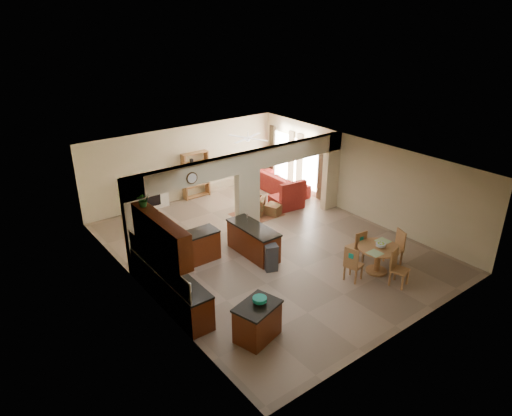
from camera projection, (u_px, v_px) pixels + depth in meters
floor at (267, 247)px, 14.08m from camera, size 10.00×10.00×0.00m
ceiling at (268, 160)px, 12.95m from camera, size 10.00×10.00×0.00m
wall_back at (185, 163)px, 17.15m from camera, size 8.00×0.00×8.00m
wall_front at (411, 278)px, 9.87m from camera, size 8.00×0.00×8.00m
wall_left at (141, 244)px, 11.30m from camera, size 0.00×10.00×10.00m
wall_right at (358, 177)px, 15.73m from camera, size 0.00×10.00×10.00m
partition_left_pier at (136, 227)px, 12.19m from camera, size 0.60×0.25×2.80m
partition_center_pier at (247, 204)px, 14.36m from camera, size 0.80×0.25×2.20m
partition_right_pier at (331, 171)px, 16.29m from camera, size 0.60×0.25×2.80m
partition_header at (247, 161)px, 13.80m from camera, size 8.00×0.25×0.60m
kitchen_counter at (175, 271)px, 11.90m from camera, size 2.52×3.29×1.48m
upper_cabinets at (161, 235)px, 10.60m from camera, size 0.35×2.40×0.90m
peninsula at (253, 241)px, 13.48m from camera, size 0.70×1.85×0.91m
wall_clock at (192, 178)px, 12.60m from camera, size 0.34×0.03×0.34m
rug at (257, 214)px, 16.27m from camera, size 1.60×1.30×0.01m
fireplace at (149, 193)px, 16.46m from camera, size 1.60×0.35×1.20m
shelving_unit at (196, 175)px, 17.42m from camera, size 1.00×0.32×1.80m
window_a at (311, 166)px, 17.47m from camera, size 0.02×0.90×1.90m
window_b at (282, 156)px, 18.70m from camera, size 0.02×0.90×1.90m
glazed_door at (296, 164)px, 18.14m from camera, size 0.02×0.70×2.10m
drape_a_left at (321, 170)px, 17.01m from camera, size 0.10×0.28×2.30m
drape_a_right at (300, 162)px, 17.88m from camera, size 0.10×0.28×2.30m
drape_b_left at (291, 159)px, 18.24m from camera, size 0.10×0.28×2.30m
drape_b_right at (272, 152)px, 19.12m from camera, size 0.10×0.28×2.30m
ceiling_fan at (248, 138)px, 16.06m from camera, size 1.00×1.00×0.10m
kitchen_island at (257, 321)px, 10.04m from camera, size 1.16×0.97×0.87m
teal_bowl at (260, 300)px, 9.90m from camera, size 0.32×0.32×0.15m
trash_can at (271, 259)px, 12.70m from camera, size 0.42×0.39×0.72m
dining_table at (378, 256)px, 12.54m from camera, size 1.15×1.15×0.78m
fruit_bowl at (381, 245)px, 12.39m from camera, size 0.27×0.27×0.14m
sofa at (280, 182)px, 18.18m from camera, size 2.64×1.09×0.77m
chaise at (286, 202)px, 16.81m from camera, size 1.16×0.99×0.43m
armchair at (254, 206)px, 16.21m from camera, size 0.97×0.97×0.63m
ottoman at (273, 209)px, 16.22m from camera, size 0.66×0.66×0.37m
plant at (143, 200)px, 10.94m from camera, size 0.40×0.38×0.36m
chair_north at (358, 245)px, 12.99m from camera, size 0.46×0.46×1.02m
chair_east at (397, 246)px, 12.98m from camera, size 0.54×0.54×1.02m
chair_south at (397, 266)px, 11.97m from camera, size 0.51×0.51×1.02m
chair_west at (352, 263)px, 12.11m from camera, size 0.51×0.51×1.02m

